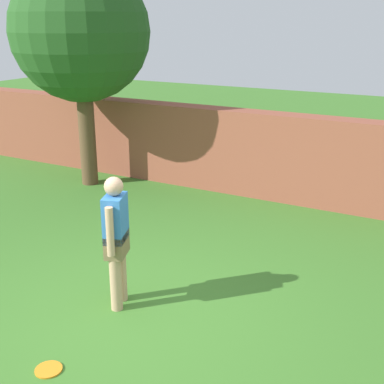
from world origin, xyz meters
TOP-DOWN VIEW (x-y plane):
  - ground_plane at (0.00, 0.00)m, footprint 40.00×40.00m
  - brick_wall at (-1.50, 4.81)m, footprint 13.05×0.50m
  - tree at (-3.72, 3.82)m, footprint 2.69×2.69m
  - person at (-0.31, 0.18)m, footprint 0.33×0.51m
  - frisbee_orange at (-0.19, -1.17)m, footprint 0.27×0.27m

SIDE VIEW (x-z plane):
  - ground_plane at x=0.00m, z-range 0.00..0.00m
  - frisbee_orange at x=-0.19m, z-range 0.00..0.02m
  - brick_wall at x=-1.50m, z-range 0.00..1.64m
  - person at x=-0.31m, z-range 0.09..1.71m
  - tree at x=-3.72m, z-range 0.83..5.24m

